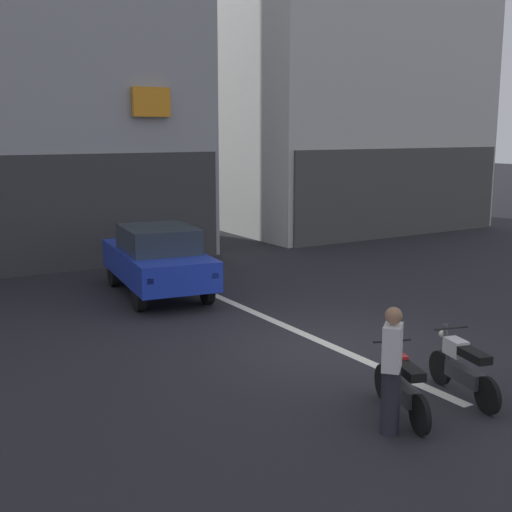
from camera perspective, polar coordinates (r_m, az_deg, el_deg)
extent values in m
plane|color=#232328|center=(12.11, 6.84, -7.82)|extent=(120.00, 120.00, 0.00)
cube|color=silver|center=(17.03, -5.78, -2.36)|extent=(0.20, 18.00, 0.01)
cube|color=#9E9EA3|center=(23.40, -18.37, 13.34)|extent=(8.58, 9.11, 10.28)
cube|color=#373739|center=(19.05, -14.51, 3.60)|extent=(8.23, 0.10, 3.20)
cube|color=orange|center=(19.58, -8.94, 12.85)|extent=(1.12, 0.16, 0.82)
cube|color=#454543|center=(24.98, 12.39, 5.28)|extent=(9.59, 0.10, 3.20)
cylinder|color=black|center=(17.03, -12.06, -1.46)|extent=(0.27, 0.66, 0.64)
cylinder|color=black|center=(17.39, -7.06, -1.06)|extent=(0.27, 0.66, 0.64)
cylinder|color=black|center=(14.55, -9.97, -3.44)|extent=(0.27, 0.66, 0.64)
cylinder|color=black|center=(14.97, -4.20, -2.90)|extent=(0.27, 0.66, 0.64)
cube|color=#1E38BF|center=(15.87, -8.43, -0.63)|extent=(2.31, 4.30, 0.66)
cube|color=#2D3842|center=(15.62, -8.34, 1.47)|extent=(1.81, 2.16, 0.56)
cube|color=red|center=(13.77, -9.03, -2.15)|extent=(0.15, 0.08, 0.12)
cube|color=red|center=(14.18, -3.52, -1.67)|extent=(0.15, 0.08, 0.12)
cylinder|color=black|center=(9.94, 10.83, -10.52)|extent=(0.24, 0.51, 0.52)
cylinder|color=black|center=(8.98, 13.80, -13.02)|extent=(0.24, 0.51, 0.52)
cube|color=#38383D|center=(9.37, 12.39, -11.20)|extent=(0.43, 0.76, 0.22)
cube|color=black|center=(9.11, 12.90, -9.50)|extent=(0.40, 0.64, 0.12)
cube|color=red|center=(9.47, 11.81, -8.80)|extent=(0.33, 0.41, 0.24)
cylinder|color=#4C4C51|center=(9.68, 11.26, -8.77)|extent=(0.14, 0.25, 0.70)
cylinder|color=black|center=(9.51, 11.53, -7.09)|extent=(0.53, 0.21, 0.04)
sphere|color=silver|center=(9.74, 11.00, -7.60)|extent=(0.12, 0.12, 0.12)
cylinder|color=black|center=(10.71, 15.43, -9.16)|extent=(0.19, 0.52, 0.52)
cylinder|color=black|center=(9.83, 19.13, -11.17)|extent=(0.19, 0.52, 0.52)
cube|color=#38383D|center=(10.19, 17.39, -9.64)|extent=(0.37, 0.76, 0.22)
cube|color=black|center=(9.95, 18.03, -8.02)|extent=(0.36, 0.64, 0.12)
cube|color=silver|center=(10.28, 16.67, -7.47)|extent=(0.30, 0.40, 0.24)
cylinder|color=#4C4C51|center=(10.47, 15.98, -7.49)|extent=(0.13, 0.25, 0.70)
cylinder|color=black|center=(10.32, 16.32, -5.91)|extent=(0.54, 0.17, 0.04)
sphere|color=silver|center=(10.52, 15.65, -6.42)|extent=(0.12, 0.12, 0.12)
cylinder|color=#23232D|center=(8.85, 11.38, -12.07)|extent=(0.24, 0.24, 0.86)
cube|color=silver|center=(8.60, 11.55, -7.64)|extent=(0.42, 0.40, 0.58)
sphere|color=#9E7051|center=(8.48, 11.65, -5.01)|extent=(0.22, 0.22, 0.22)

